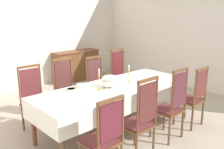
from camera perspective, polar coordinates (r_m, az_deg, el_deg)
ground at (r=4.64m, az=-0.73°, el=-11.84°), size 6.43×6.51×0.04m
back_wall at (r=6.97m, az=-19.77°, el=10.76°), size 6.43×0.08×3.40m
right_wall at (r=6.81m, az=20.17°, el=10.66°), size 0.08×6.51×3.40m
dining_table at (r=4.27m, az=0.65°, el=-3.69°), size 2.88×1.01×0.78m
tablecloth at (r=4.27m, az=0.65°, el=-3.68°), size 2.90×1.03×0.32m
chair_south_a at (r=3.04m, az=-1.91°, el=-14.37°), size 0.44×0.42×1.09m
chair_north_a at (r=4.46m, az=-17.70°, el=-5.28°), size 0.44×0.42×1.15m
chair_south_b at (r=3.45m, az=6.58°, el=-10.16°), size 0.44×0.42×1.20m
chair_north_b at (r=4.76m, az=-10.54°, el=-3.43°), size 0.44×0.42×1.19m
chair_south_c at (r=4.03m, az=13.79°, el=-6.80°), size 0.44×0.42×1.20m
chair_north_c at (r=5.20m, az=-3.33°, el=-1.92°), size 0.44×0.42×1.13m
chair_south_d at (r=4.62m, az=18.48°, el=-4.84°), size 0.44×0.42×1.11m
chair_north_d at (r=5.65m, az=2.06°, el=-0.26°), size 0.44×0.42×1.22m
soup_tureen at (r=4.13m, az=-0.51°, el=-1.53°), size 0.30×0.30×0.24m
candlestick_west at (r=3.97m, az=-3.03°, el=-1.70°), size 0.07×0.07×0.37m
candlestick_east at (r=4.45m, az=3.95°, el=-0.19°), size 0.07×0.07×0.33m
bowl_near_left at (r=4.26m, az=-7.11°, el=-2.48°), size 0.19×0.19×0.04m
bowl_near_right at (r=4.07m, az=-9.54°, el=-3.42°), size 0.16×0.16×0.03m
spoon_primary at (r=4.21m, az=-8.66°, el=-2.94°), size 0.03×0.18×0.01m
spoon_secondary at (r=4.04m, az=-11.09°, el=-3.83°), size 0.07×0.17×0.01m
sideboard at (r=7.54m, az=-8.29°, el=2.07°), size 1.44×0.48×0.90m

